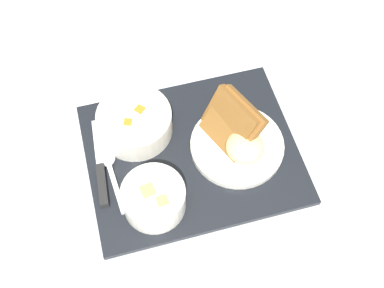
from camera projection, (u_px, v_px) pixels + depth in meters
ground_plane at (192, 155)px, 0.92m from camera, size 4.00×4.00×0.00m
serving_tray at (192, 153)px, 0.91m from camera, size 0.43×0.37×0.01m
bowl_salad at (135, 122)px, 0.91m from camera, size 0.14×0.14×0.06m
bowl_soup at (154, 198)px, 0.82m from camera, size 0.11×0.11×0.06m
plate_main at (236, 138)px, 0.89m from camera, size 0.18×0.18×0.10m
knife at (101, 177)px, 0.87m from camera, size 0.03×0.19×0.02m
spoon at (109, 164)px, 0.89m from camera, size 0.06×0.15×0.01m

